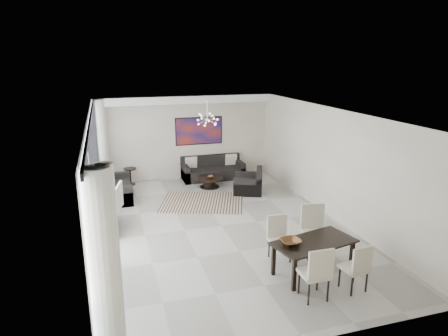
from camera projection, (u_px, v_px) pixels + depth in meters
name	position (u px, v px, depth m)	size (l,w,h in m)	color
room_shell	(239.00, 170.00, 9.90)	(6.00, 9.00, 2.90)	#A8A39B
window_wall	(100.00, 181.00, 8.98)	(0.37, 8.95, 2.90)	white
soffit	(185.00, 100.00, 13.39)	(5.98, 0.40, 0.26)	white
painting	(199.00, 131.00, 13.98)	(1.68, 0.04, 0.98)	#A22C16
chandelier	(207.00, 119.00, 11.92)	(0.66, 0.66, 0.71)	silver
rug	(203.00, 202.00, 11.82)	(2.37, 1.82, 0.01)	black
coffee_table	(209.00, 182.00, 13.14)	(0.91, 0.91, 0.32)	black
bowl_coffee	(210.00, 177.00, 13.07)	(0.23, 0.23, 0.07)	brown
sofa_main	(213.00, 171.00, 14.09)	(2.15, 0.88, 0.78)	black
loveseat	(114.00, 190.00, 12.03)	(0.95, 1.69, 0.84)	black
armchair	(249.00, 184.00, 12.62)	(1.16, 1.19, 0.78)	black
side_table	(130.00, 174.00, 13.34)	(0.42, 0.42, 0.58)	black
tv_console	(108.00, 221.00, 9.89)	(0.41, 1.44, 0.45)	black
television	(113.00, 200.00, 9.76)	(1.13, 0.15, 0.65)	gray
dining_table	(314.00, 245.00, 7.81)	(1.78, 1.15, 0.68)	black
dining_chair_sw	(317.00, 270.00, 6.89)	(0.48, 0.48, 1.03)	beige
dining_chair_se	(358.00, 265.00, 7.17)	(0.48, 0.48, 0.94)	beige
dining_chair_nw	(278.00, 234.00, 8.41)	(0.45, 0.45, 0.95)	beige
dining_chair_ne	(314.00, 226.00, 8.61)	(0.59, 0.59, 1.10)	beige
bowl_dining	(291.00, 242.00, 7.65)	(0.38, 0.38, 0.09)	brown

